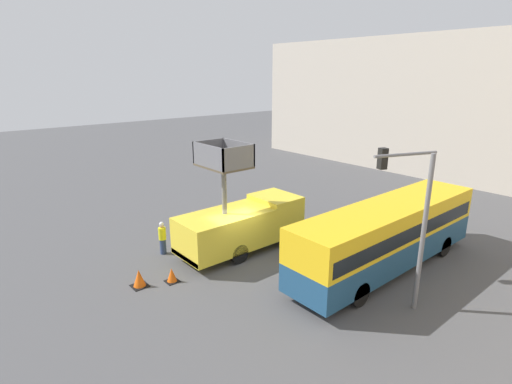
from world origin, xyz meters
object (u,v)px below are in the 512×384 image
object	(u,v)px
city_bus	(388,232)
road_worker_near_truck	(162,238)
utility_truck	(242,223)
traffic_cone_near_truck	(172,275)
traffic_cone_mid_road	(139,279)
traffic_light_pole	(408,201)
road_worker_directing	(321,249)

from	to	relation	value
city_bus	road_worker_near_truck	size ratio (longest dim) A/B	6.59
utility_truck	city_bus	xyz separation A→B (m)	(6.05, 3.80, 0.38)
traffic_cone_near_truck	traffic_cone_mid_road	bearing A→B (deg)	-113.31
traffic_light_pole	traffic_cone_near_truck	bearing A→B (deg)	-136.82
utility_truck	traffic_cone_near_truck	distance (m)	4.69
road_worker_directing	traffic_cone_near_truck	distance (m)	7.01
city_bus	road_worker_directing	bearing A→B (deg)	117.22
road_worker_near_truck	utility_truck	bearing A→B (deg)	-25.28
utility_truck	traffic_cone_mid_road	xyz separation A→B (m)	(0.08, -5.78, -1.12)
traffic_light_pole	traffic_cone_near_truck	distance (m)	10.47
traffic_cone_near_truck	utility_truck	bearing A→B (deg)	97.97
utility_truck	road_worker_directing	xyz separation A→B (m)	(3.94, 1.65, -0.60)
traffic_cone_near_truck	traffic_cone_mid_road	distance (m)	1.39
utility_truck	traffic_cone_mid_road	world-z (taller)	utility_truck
road_worker_near_truck	traffic_cone_mid_road	world-z (taller)	road_worker_near_truck
road_worker_near_truck	road_worker_directing	world-z (taller)	road_worker_directing
city_bus	traffic_cone_near_truck	world-z (taller)	city_bus
utility_truck	city_bus	size ratio (longest dim) A/B	0.60
road_worker_directing	traffic_cone_near_truck	world-z (taller)	road_worker_directing
utility_truck	road_worker_near_truck	world-z (taller)	utility_truck
traffic_cone_near_truck	traffic_cone_mid_road	xyz separation A→B (m)	(-0.55, -1.28, 0.06)
traffic_cone_near_truck	road_worker_near_truck	bearing A→B (deg)	159.37
road_worker_near_truck	traffic_cone_near_truck	size ratio (longest dim) A/B	2.67
utility_truck	traffic_cone_near_truck	world-z (taller)	utility_truck
city_bus	road_worker_directing	distance (m)	3.17
road_worker_directing	traffic_cone_near_truck	size ratio (longest dim) A/B	2.74
road_worker_near_truck	road_worker_directing	distance (m)	7.99
traffic_light_pole	road_worker_near_truck	xyz separation A→B (m)	(-9.97, -5.59, -3.29)
traffic_light_pole	traffic_cone_mid_road	distance (m)	11.66
traffic_light_pole	traffic_cone_near_truck	size ratio (longest dim) A/B	9.53
traffic_light_pole	road_worker_near_truck	bearing A→B (deg)	-150.73
road_worker_near_truck	city_bus	bearing A→B (deg)	-41.04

